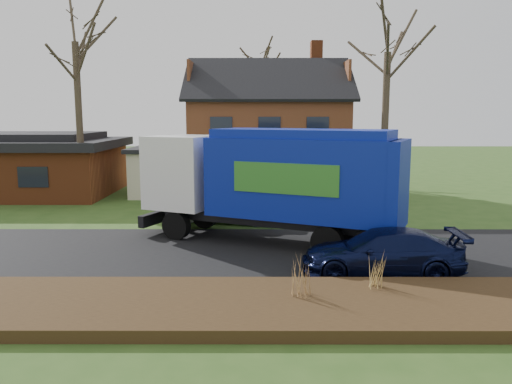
{
  "coord_description": "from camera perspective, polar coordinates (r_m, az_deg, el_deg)",
  "views": [
    {
      "loc": [
        1.33,
        -16.84,
        4.74
      ],
      "look_at": [
        1.29,
        2.5,
        1.75
      ],
      "focal_mm": 35.0,
      "sensor_mm": 36.0,
      "label": 1
    }
  ],
  "objects": [
    {
      "name": "ground",
      "position": [
        17.55,
        -4.27,
        -6.9
      ],
      "size": [
        120.0,
        120.0,
        0.0
      ],
      "primitive_type": "plane",
      "color": "#2E4F1A",
      "rests_on": "ground"
    },
    {
      "name": "grass_clump_mid",
      "position": [
        12.57,
        5.21,
        -9.41
      ],
      "size": [
        0.37,
        0.31,
        1.04
      ],
      "color": "#A27847",
      "rests_on": "mulch_verge"
    },
    {
      "name": "ranch_house",
      "position": [
        32.82,
        -23.88,
        2.92
      ],
      "size": [
        9.8,
        8.2,
        3.7
      ],
      "color": "brown",
      "rests_on": "ground"
    },
    {
      "name": "garbage_truck",
      "position": [
        18.37,
        2.16,
        1.61
      ],
      "size": [
        10.12,
        6.43,
        4.24
      ],
      "rotation": [
        0.0,
        0.0,
        -0.42
      ],
      "color": "black",
      "rests_on": "ground"
    },
    {
      "name": "tree_front_west",
      "position": [
        28.37,
        -20.12,
        18.31
      ],
      "size": [
        3.95,
        3.95,
        11.75
      ],
      "color": "#433728",
      "rests_on": "ground"
    },
    {
      "name": "tree_front_east",
      "position": [
        26.99,
        14.93,
        17.89
      ],
      "size": [
        4.05,
        4.05,
        11.25
      ],
      "color": "#46392A",
      "rests_on": "ground"
    },
    {
      "name": "road",
      "position": [
        17.54,
        -4.27,
        -6.87
      ],
      "size": [
        80.0,
        7.0,
        0.02
      ],
      "primitive_type": "cube",
      "color": "black",
      "rests_on": "ground"
    },
    {
      "name": "grass_clump_east",
      "position": [
        13.37,
        13.71,
        -8.75
      ],
      "size": [
        0.37,
        0.31,
        0.93
      ],
      "color": "tan",
      "rests_on": "mulch_verge"
    },
    {
      "name": "silver_sedan",
      "position": [
        22.38,
        -3.3,
        -1.24
      ],
      "size": [
        5.4,
        2.86,
        1.69
      ],
      "primitive_type": "imported",
      "rotation": [
        0.0,
        0.0,
        1.35
      ],
      "color": "#9D9EA4",
      "rests_on": "ground"
    },
    {
      "name": "tree_back",
      "position": [
        40.46,
        0.4,
        16.35
      ],
      "size": [
        3.81,
        3.81,
        12.08
      ],
      "color": "#3E3125",
      "rests_on": "ground"
    },
    {
      "name": "mulch_verge",
      "position": [
        12.49,
        -6.17,
        -12.81
      ],
      "size": [
        80.0,
        3.5,
        0.3
      ],
      "primitive_type": "cube",
      "color": "black",
      "rests_on": "ground"
    },
    {
      "name": "navy_wagon",
      "position": [
        15.44,
        14.19,
        -6.69
      ],
      "size": [
        4.83,
        2.12,
        1.38
      ],
      "primitive_type": "imported",
      "rotation": [
        0.0,
        0.0,
        -1.61
      ],
      "color": "black",
      "rests_on": "ground"
    },
    {
      "name": "main_house",
      "position": [
        30.76,
        0.42,
        7.46
      ],
      "size": [
        12.95,
        8.95,
        9.26
      ],
      "color": "beige",
      "rests_on": "ground"
    }
  ]
}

